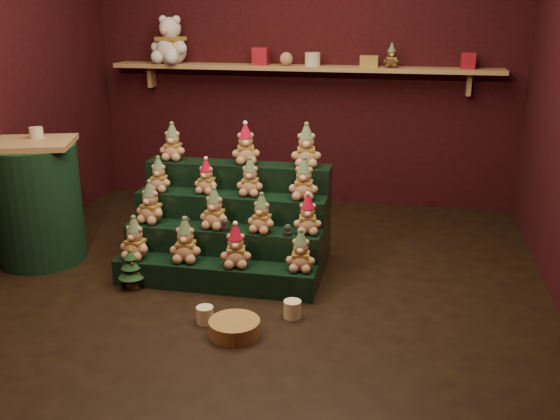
% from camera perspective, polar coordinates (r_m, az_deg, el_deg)
% --- Properties ---
extents(ground, '(4.00, 4.00, 0.00)m').
position_cam_1_polar(ground, '(4.42, -2.37, -6.52)').
color(ground, black).
rests_on(ground, ground).
extents(back_wall, '(4.00, 0.10, 2.80)m').
position_cam_1_polar(back_wall, '(6.04, 2.27, 13.96)').
color(back_wall, black).
rests_on(back_wall, ground).
extents(front_wall, '(4.00, 0.10, 2.80)m').
position_cam_1_polar(front_wall, '(2.13, -16.27, 5.39)').
color(front_wall, black).
rests_on(front_wall, ground).
extents(back_shelf, '(3.60, 0.26, 0.24)m').
position_cam_1_polar(back_shelf, '(5.87, 1.96, 12.81)').
color(back_shelf, tan).
rests_on(back_shelf, ground).
extents(riser_tier_front, '(1.40, 0.22, 0.18)m').
position_cam_1_polar(riser_tier_front, '(4.30, -6.01, -5.98)').
color(riser_tier_front, black).
rests_on(riser_tier_front, ground).
extents(riser_tier_midfront, '(1.40, 0.22, 0.36)m').
position_cam_1_polar(riser_tier_midfront, '(4.46, -5.21, -3.80)').
color(riser_tier_midfront, black).
rests_on(riser_tier_midfront, ground).
extents(riser_tier_midback, '(1.40, 0.22, 0.54)m').
position_cam_1_polar(riser_tier_midback, '(4.63, -4.46, -1.77)').
color(riser_tier_midback, black).
rests_on(riser_tier_midback, ground).
extents(riser_tier_back, '(1.40, 0.22, 0.72)m').
position_cam_1_polar(riser_tier_back, '(4.80, -3.77, 0.12)').
color(riser_tier_back, black).
rests_on(riser_tier_back, ground).
extents(teddy_0, '(0.23, 0.21, 0.29)m').
position_cam_1_polar(teddy_0, '(4.40, -13.13, -2.50)').
color(teddy_0, tan).
rests_on(teddy_0, riser_tier_front).
extents(teddy_1, '(0.23, 0.21, 0.30)m').
position_cam_1_polar(teddy_1, '(4.28, -8.64, -2.73)').
color(teddy_1, tan).
rests_on(teddy_1, riser_tier_front).
extents(teddy_2, '(0.24, 0.22, 0.29)m').
position_cam_1_polar(teddy_2, '(4.16, -4.06, -3.27)').
color(teddy_2, tan).
rests_on(teddy_2, riser_tier_front).
extents(teddy_3, '(0.21, 0.19, 0.27)m').
position_cam_1_polar(teddy_3, '(4.10, 1.91, -3.74)').
color(teddy_3, tan).
rests_on(teddy_3, riser_tier_front).
extents(teddy_4, '(0.25, 0.23, 0.30)m').
position_cam_1_polar(teddy_4, '(4.54, -11.76, 0.70)').
color(teddy_4, tan).
rests_on(teddy_4, riser_tier_midfront).
extents(teddy_5, '(0.23, 0.21, 0.28)m').
position_cam_1_polar(teddy_5, '(4.36, -6.01, 0.16)').
color(teddy_5, tan).
rests_on(teddy_5, riser_tier_midfront).
extents(teddy_6, '(0.22, 0.21, 0.27)m').
position_cam_1_polar(teddy_6, '(4.26, -1.68, -0.29)').
color(teddy_6, tan).
rests_on(teddy_6, riser_tier_midfront).
extents(teddy_7, '(0.22, 0.20, 0.27)m').
position_cam_1_polar(teddy_7, '(4.24, 2.54, -0.40)').
color(teddy_7, tan).
rests_on(teddy_7, riser_tier_midfront).
extents(teddy_8, '(0.18, 0.17, 0.25)m').
position_cam_1_polar(teddy_8, '(4.67, -11.02, 3.21)').
color(teddy_8, tan).
rests_on(teddy_8, riser_tier_midback).
extents(teddy_9, '(0.20, 0.19, 0.25)m').
position_cam_1_polar(teddy_9, '(4.56, -6.74, 3.07)').
color(teddy_9, tan).
rests_on(teddy_9, riser_tier_midback).
extents(teddy_10, '(0.19, 0.18, 0.27)m').
position_cam_1_polar(teddy_10, '(4.48, -2.75, 3.04)').
color(teddy_10, tan).
rests_on(teddy_10, riser_tier_midback).
extents(teddy_11, '(0.21, 0.19, 0.29)m').
position_cam_1_polar(teddy_11, '(4.39, 2.20, 2.86)').
color(teddy_11, tan).
rests_on(teddy_11, riser_tier_midback).
extents(teddy_12, '(0.20, 0.18, 0.28)m').
position_cam_1_polar(teddy_12, '(4.83, -9.79, 6.15)').
color(teddy_12, tan).
rests_on(teddy_12, riser_tier_back).
extents(teddy_13, '(0.25, 0.24, 0.29)m').
position_cam_1_polar(teddy_13, '(4.66, -3.16, 6.04)').
color(teddy_13, tan).
rests_on(teddy_13, riser_tier_back).
extents(teddy_14, '(0.25, 0.23, 0.31)m').
position_cam_1_polar(teddy_14, '(4.57, 2.41, 5.91)').
color(teddy_14, tan).
rests_on(teddy_14, riser_tier_back).
extents(snow_globe_a, '(0.07, 0.07, 0.09)m').
position_cam_1_polar(snow_globe_a, '(4.41, -8.63, -1.10)').
color(snow_globe_a, black).
rests_on(snow_globe_a, riser_tier_midfront).
extents(snow_globe_b, '(0.07, 0.07, 0.09)m').
position_cam_1_polar(snow_globe_b, '(4.32, -5.02, -1.36)').
color(snow_globe_b, black).
rests_on(snow_globe_b, riser_tier_midfront).
extents(snow_globe_c, '(0.06, 0.06, 0.08)m').
position_cam_1_polar(snow_globe_c, '(4.22, 0.70, -1.82)').
color(snow_globe_c, black).
rests_on(snow_globe_c, riser_tier_midfront).
extents(side_table, '(0.73, 0.66, 0.92)m').
position_cam_1_polar(side_table, '(4.97, -21.34, 0.66)').
color(side_table, tan).
rests_on(side_table, ground).
extents(table_ornament, '(0.10, 0.10, 0.08)m').
position_cam_1_polar(table_ornament, '(4.93, -21.39, 6.60)').
color(table_ornament, beige).
rests_on(table_ornament, side_table).
extents(mini_christmas_tree, '(0.18, 0.18, 0.31)m').
position_cam_1_polar(mini_christmas_tree, '(4.38, -13.46, -5.15)').
color(mini_christmas_tree, '#412F17').
rests_on(mini_christmas_tree, ground).
extents(mug_left, '(0.10, 0.10, 0.10)m').
position_cam_1_polar(mug_left, '(3.88, -6.88, -9.50)').
color(mug_left, beige).
rests_on(mug_left, ground).
extents(mug_right, '(0.11, 0.11, 0.11)m').
position_cam_1_polar(mug_right, '(3.91, 1.14, -9.05)').
color(mug_right, beige).
rests_on(mug_right, ground).
extents(wicker_basket, '(0.37, 0.37, 0.09)m').
position_cam_1_polar(wicker_basket, '(3.73, -4.19, -10.68)').
color(wicker_basket, '#A18041').
rests_on(wicker_basket, ground).
extents(white_bear, '(0.47, 0.45, 0.55)m').
position_cam_1_polar(white_bear, '(6.15, -10.00, 15.61)').
color(white_bear, white).
rests_on(white_bear, back_shelf).
extents(brown_bear, '(0.16, 0.15, 0.20)m').
position_cam_1_polar(brown_bear, '(5.75, 10.15, 13.70)').
color(brown_bear, '#492D18').
rests_on(brown_bear, back_shelf).
extents(gift_tin_red_a, '(0.14, 0.14, 0.16)m').
position_cam_1_polar(gift_tin_red_a, '(5.91, -1.76, 13.88)').
color(gift_tin_red_a, '#AC1A29').
rests_on(gift_tin_red_a, back_shelf).
extents(gift_tin_cream, '(0.14, 0.14, 0.12)m').
position_cam_1_polar(gift_tin_cream, '(5.82, 2.99, 13.60)').
color(gift_tin_cream, beige).
rests_on(gift_tin_cream, back_shelf).
extents(gift_tin_red_b, '(0.12, 0.12, 0.14)m').
position_cam_1_polar(gift_tin_red_b, '(5.78, 16.81, 12.94)').
color(gift_tin_red_b, '#AC1A29').
rests_on(gift_tin_red_b, back_shelf).
extents(shelf_plush_ball, '(0.12, 0.12, 0.12)m').
position_cam_1_polar(shelf_plush_ball, '(5.87, 0.58, 13.65)').
color(shelf_plush_ball, tan).
rests_on(shelf_plush_ball, back_shelf).
extents(scarf_gift_box, '(0.16, 0.10, 0.10)m').
position_cam_1_polar(scarf_gift_box, '(5.77, 8.15, 13.30)').
color(scarf_gift_box, orange).
rests_on(scarf_gift_box, back_shelf).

